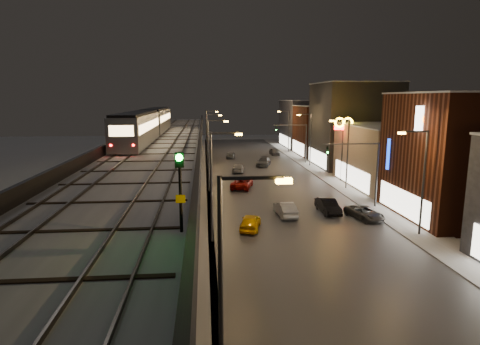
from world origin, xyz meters
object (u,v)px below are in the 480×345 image
car_taxi (250,222)px  car_mid_dark (238,169)px  car_far_white (231,155)px  car_onc_dark (364,213)px  car_mid_silver (242,183)px  car_onc_red (274,152)px  car_near_white (285,210)px  subway_train (148,123)px  car_onc_silver (328,206)px  car_onc_white (264,162)px  rail_signal (180,176)px  sign_citgo (427,135)px

car_taxi → car_mid_dark: 28.17m
car_mid_dark → car_far_white: size_ratio=1.11×
car_onc_dark → car_mid_silver: bearing=110.2°
car_onc_red → car_mid_silver: bearing=-110.8°
car_near_white → subway_train: bearing=-50.6°
car_onc_silver → car_onc_white: bearing=93.0°
car_taxi → car_mid_dark: car_taxi is taller
rail_signal → car_far_white: bearing=84.6°
rail_signal → car_far_white: 63.71m
car_taxi → rail_signal: bearing=89.7°
car_mid_dark → car_onc_white: (4.83, 5.56, 0.08)m
car_mid_dark → sign_citgo: 32.56m
rail_signal → car_onc_red: rail_signal is taller
rail_signal → car_onc_dark: (16.22, 21.67, -8.15)m
car_mid_dark → car_near_white: bearing=106.0°
car_near_white → car_onc_red: 43.65m
subway_train → car_near_white: (15.18, -16.29, -7.63)m
rail_signal → car_onc_silver: 28.63m
car_far_white → car_onc_silver: car_onc_silver is taller
car_onc_white → car_near_white: bearing=-77.3°
car_taxi → car_onc_silver: size_ratio=0.91×
car_far_white → car_onc_red: 9.96m
car_mid_dark → sign_citgo: (14.37, -28.19, 7.72)m
rail_signal → sign_citgo: (20.60, 19.52, -0.41)m
car_onc_silver → sign_citgo: (7.26, -4.50, 7.62)m
car_mid_silver → car_onc_silver: bearing=137.5°
car_onc_silver → car_onc_red: 42.49m
car_taxi → car_onc_red: (10.40, 46.91, -0.00)m
car_mid_silver → car_onc_dark: size_ratio=1.14×
car_taxi → car_near_white: bearing=-122.6°
car_onc_red → sign_citgo: size_ratio=0.37×
car_taxi → car_onc_silver: 9.57m
car_onc_silver → car_onc_red: car_onc_silver is taller
car_near_white → car_onc_silver: (4.56, 0.71, 0.02)m
car_mid_dark → car_taxi: bearing=97.3°
rail_signal → car_mid_dark: 48.79m
car_taxi → car_onc_red: bearing=-88.8°
car_near_white → car_onc_dark: size_ratio=0.98×
car_taxi → car_onc_white: bearing=-86.7°
car_near_white → car_far_white: car_near_white is taller
car_onc_silver → sign_citgo: size_ratio=0.41×
car_mid_silver → car_onc_white: size_ratio=1.03×
car_onc_silver → rail_signal: bearing=-120.5°
car_mid_dark → car_onc_dark: size_ratio=0.99×
subway_train → car_mid_silver: 14.71m
car_onc_silver → car_onc_dark: size_ratio=1.00×
car_mid_silver → rail_signal: bearing=96.4°
subway_train → car_far_white: 27.48m
car_far_white → car_onc_red: size_ratio=0.98×
car_mid_silver → car_near_white: bearing=118.8°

